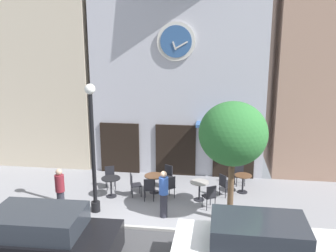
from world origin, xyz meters
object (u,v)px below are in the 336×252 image
object	(u,v)px
cafe_table_center_right	(111,183)
cafe_chair_mid_row	(110,176)
cafe_table_near_curb	(154,180)
cafe_table_rightmost	(243,180)
cafe_chair_under_awning	(149,188)
street_tree	(233,134)
cafe_chair_by_entrance	(225,183)
street_lamp	(93,149)
pedestrian_blue	(164,194)
cafe_chair_outer	(210,195)
cafe_chair_corner	(170,186)
parked_car_white	(257,248)
cafe_table_center_left	(199,187)
pedestrian_maroon	(60,191)
cafe_chair_facing_street	(167,174)
cafe_chair_left_end	(239,172)
parked_car_black	(39,238)
cafe_chair_near_lamp	(134,183)

from	to	relation	value
cafe_table_center_right	cafe_chair_mid_row	bearing A→B (deg)	108.77
cafe_table_near_curb	cafe_table_rightmost	size ratio (longest dim) A/B	1.06
cafe_chair_under_awning	street_tree	bearing A→B (deg)	-21.33
cafe_table_near_curb	cafe_chair_by_entrance	world-z (taller)	cafe_chair_by_entrance
street_lamp	pedestrian_blue	bearing A→B (deg)	-2.05
cafe_table_center_right	street_tree	bearing A→B (deg)	-16.48
cafe_chair_outer	cafe_chair_mid_row	bearing A→B (deg)	161.52
cafe_chair_under_awning	cafe_chair_outer	world-z (taller)	same
cafe_chair_mid_row	cafe_chair_by_entrance	bearing A→B (deg)	-2.53
cafe_chair_corner	cafe_chair_outer	size ratio (longest dim) A/B	1.00
cafe_table_near_curb	cafe_chair_under_awning	xyz separation A→B (m)	(-0.06, -0.78, -0.01)
cafe_table_center_right	cafe_chair_under_awning	distance (m)	1.54
cafe_chair_outer	parked_car_white	bearing A→B (deg)	-70.42
street_lamp	cafe_chair_corner	size ratio (longest dim) A/B	5.06
cafe_table_near_curb	cafe_table_center_left	world-z (taller)	cafe_table_center_left
cafe_chair_mid_row	pedestrian_maroon	distance (m)	2.70
cafe_table_center_right	cafe_table_center_left	distance (m)	3.41
cafe_chair_by_entrance	cafe_chair_facing_street	size ratio (longest dim) A/B	1.00
cafe_table_center_right	cafe_chair_left_end	distance (m)	5.35
cafe_table_rightmost	cafe_chair_outer	bearing A→B (deg)	-127.56
cafe_chair_outer	parked_car_black	world-z (taller)	parked_car_black
cafe_table_rightmost	cafe_chair_near_lamp	bearing A→B (deg)	-167.70
street_lamp	parked_car_black	distance (m)	3.59
pedestrian_blue	cafe_chair_near_lamp	bearing A→B (deg)	132.11
cafe_table_center_left	cafe_chair_near_lamp	size ratio (longest dim) A/B	0.82
cafe_table_center_right	cafe_chair_outer	bearing A→B (deg)	-8.04
cafe_table_center_right	parked_car_white	world-z (taller)	parked_car_white
cafe_table_rightmost	cafe_chair_corner	xyz separation A→B (m)	(-2.81, -0.99, 0.02)
cafe_chair_outer	pedestrian_blue	size ratio (longest dim) A/B	0.54
pedestrian_maroon	street_tree	bearing A→B (deg)	3.07
cafe_table_center_left	parked_car_white	world-z (taller)	parked_car_white
cafe_chair_outer	pedestrian_maroon	world-z (taller)	pedestrian_maroon
cafe_table_rightmost	cafe_chair_facing_street	size ratio (longest dim) A/B	0.81
cafe_table_center_right	pedestrian_blue	xyz separation A→B (m)	(2.26, -1.37, 0.31)
street_lamp	cafe_chair_by_entrance	distance (m)	5.24
street_tree	pedestrian_maroon	size ratio (longest dim) A/B	2.45
cafe_chair_mid_row	pedestrian_maroon	size ratio (longest dim) A/B	0.54
cafe_chair_facing_street	pedestrian_maroon	size ratio (longest dim) A/B	0.54
street_lamp	cafe_chair_near_lamp	xyz separation A→B (m)	(1.06, 1.47, -1.78)
cafe_table_near_curb	cafe_table_center_right	bearing A→B (deg)	-158.93
cafe_table_center_left	cafe_chair_by_entrance	distance (m)	1.06
cafe_chair_outer	pedestrian_maroon	xyz separation A→B (m)	(-5.14, -1.11, 0.33)
cafe_chair_under_awning	cafe_chair_by_entrance	bearing A→B (deg)	15.75
cafe_chair_left_end	cafe_chair_outer	xyz separation A→B (m)	(-1.17, -2.49, 0.00)
street_tree	parked_car_white	bearing A→B (deg)	-77.93
cafe_chair_left_end	parked_car_black	world-z (taller)	parked_car_black
street_tree	cafe_chair_facing_street	distance (m)	4.40
cafe_table_rightmost	cafe_chair_near_lamp	distance (m)	4.32
cafe_table_rightmost	pedestrian_blue	world-z (taller)	pedestrian_blue
street_lamp	cafe_chair_facing_street	distance (m)	3.84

